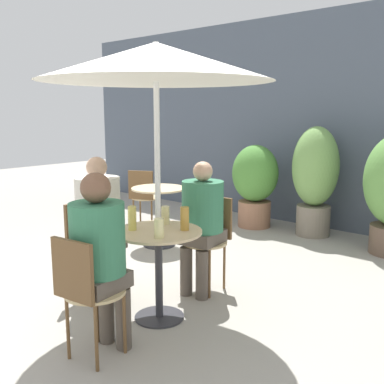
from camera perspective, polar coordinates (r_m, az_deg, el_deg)
ground_plane at (r=3.78m, az=-7.54°, el=-15.54°), size 20.00×20.00×0.00m
storefront_wall at (r=6.50m, az=17.83°, el=8.49°), size 10.00×0.06×3.00m
cafe_table_near at (r=3.56m, az=-4.26°, el=-7.85°), size 0.69×0.69×0.73m
cafe_table_far at (r=5.50m, az=-4.24°, el=-1.49°), size 0.66×0.66×0.73m
bistro_chair_0 at (r=4.18m, az=2.29°, el=-5.23°), size 0.41×0.42×0.86m
bistro_chair_1 at (r=4.07m, az=-12.96°, el=-5.91°), size 0.42×0.41×0.86m
bistro_chair_2 at (r=3.03m, az=-13.46°, el=-11.58°), size 0.41×0.42×0.86m
bistro_chair_3 at (r=6.18m, az=-6.20°, el=-0.23°), size 0.45×0.46×0.86m
seated_person_0 at (r=4.01m, az=1.23°, el=-3.12°), size 0.37×0.40×1.21m
seated_person_1 at (r=3.91m, az=-11.63°, el=-3.20°), size 0.41×0.38×1.27m
seated_person_2 at (r=3.05m, az=-11.65°, el=-7.10°), size 0.36×0.39×1.25m
beer_glass_0 at (r=3.29m, az=-4.16°, el=-4.60°), size 0.07×0.07×0.15m
beer_glass_1 at (r=3.49m, az=-0.94°, el=-3.40°), size 0.07×0.07×0.18m
beer_glass_2 at (r=3.68m, az=-3.40°, el=-2.95°), size 0.07×0.07×0.15m
beer_glass_3 at (r=3.52m, az=-7.64°, el=-3.30°), size 0.06×0.06×0.19m
potted_plant_0 at (r=6.45m, az=8.01°, el=1.39°), size 0.66×0.66×1.18m
potted_plant_1 at (r=6.13m, az=15.37°, el=2.00°), size 0.61×0.61×1.45m
umbrella at (r=3.41m, az=-4.60°, el=16.05°), size 1.74×1.74×2.13m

